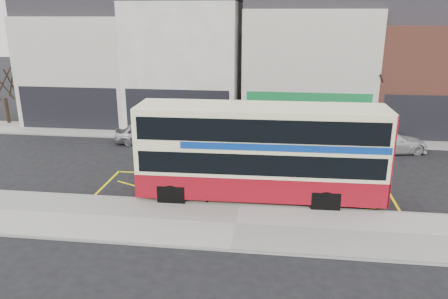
# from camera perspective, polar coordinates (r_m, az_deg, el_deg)

# --- Properties ---
(ground) EXTENTS (120.00, 120.00, 0.00)m
(ground) POSITION_cam_1_polar(r_m,az_deg,el_deg) (20.13, 2.23, -6.99)
(ground) COLOR black
(ground) RESTS_ON ground
(pavement) EXTENTS (40.00, 4.00, 0.15)m
(pavement) POSITION_cam_1_polar(r_m,az_deg,el_deg) (18.04, 1.56, -9.81)
(pavement) COLOR #A8A5A0
(pavement) RESTS_ON ground
(kerb) EXTENTS (40.00, 0.15, 0.15)m
(kerb) POSITION_cam_1_polar(r_m,az_deg,el_deg) (19.76, 2.13, -7.24)
(kerb) COLOR gray
(kerb) RESTS_ON ground
(far_pavement) EXTENTS (50.00, 3.00, 0.15)m
(far_pavement) POSITION_cam_1_polar(r_m,az_deg,el_deg) (30.42, 4.09, 1.78)
(far_pavement) COLOR #A8A5A0
(far_pavement) RESTS_ON ground
(road_markings) EXTENTS (14.00, 3.40, 0.01)m
(road_markings) POSITION_cam_1_polar(r_m,az_deg,el_deg) (21.58, 2.61, -5.21)
(road_markings) COLOR yellow
(road_markings) RESTS_ON ground
(terrace_far_left) EXTENTS (8.00, 8.01, 10.80)m
(terrace_far_left) POSITION_cam_1_polar(r_m,az_deg,el_deg) (36.63, -17.36, 11.32)
(terrace_far_left) COLOR beige
(terrace_far_left) RESTS_ON ground
(terrace_left) EXTENTS (8.00, 8.01, 11.80)m
(terrace_left) POSITION_cam_1_polar(r_m,az_deg,el_deg) (34.09, -4.79, 12.46)
(terrace_left) COLOR white
(terrace_left) RESTS_ON ground
(terrace_green_shop) EXTENTS (9.00, 8.01, 11.30)m
(terrace_green_shop) POSITION_cam_1_polar(r_m,az_deg,el_deg) (33.43, 10.82, 11.69)
(terrace_green_shop) COLOR beige
(terrace_green_shop) RESTS_ON ground
(terrace_right) EXTENTS (9.00, 8.01, 10.30)m
(terrace_right) POSITION_cam_1_polar(r_m,az_deg,el_deg) (35.18, 25.78, 9.74)
(terrace_right) COLOR #9C503E
(terrace_right) RESTS_ON ground
(double_decker_bus) EXTENTS (11.12, 2.80, 4.42)m
(double_decker_bus) POSITION_cam_1_polar(r_m,az_deg,el_deg) (19.79, 4.86, -0.25)
(double_decker_bus) COLOR #FFFAC2
(double_decker_bus) RESTS_ON ground
(bus_stop_post) EXTENTS (0.77, 0.14, 3.07)m
(bus_stop_post) POSITION_cam_1_polar(r_m,az_deg,el_deg) (19.18, -2.09, -1.84)
(bus_stop_post) COLOR black
(bus_stop_post) RESTS_ON pavement
(car_silver) EXTENTS (4.10, 2.38, 1.31)m
(car_silver) POSITION_cam_1_polar(r_m,az_deg,el_deg) (29.34, -10.30, 2.11)
(car_silver) COLOR #ABABB0
(car_silver) RESTS_ON ground
(car_grey) EXTENTS (4.80, 2.45, 1.51)m
(car_grey) POSITION_cam_1_polar(r_m,az_deg,el_deg) (27.83, 5.07, 1.69)
(car_grey) COLOR #393A40
(car_grey) RESTS_ON ground
(car_white) EXTENTS (5.06, 2.94, 1.38)m
(car_white) POSITION_cam_1_polar(r_m,az_deg,el_deg) (28.75, 20.64, 0.98)
(car_white) COLOR silver
(car_white) RESTS_ON ground
(street_tree_left) EXTENTS (2.57, 2.57, 5.55)m
(street_tree_left) POSITION_cam_1_polar(r_m,az_deg,el_deg) (36.94, -27.02, 8.62)
(street_tree_left) COLOR black
(street_tree_left) RESTS_ON ground
(street_tree_right) EXTENTS (2.67, 2.67, 5.76)m
(street_tree_right) POSITION_cam_1_polar(r_m,az_deg,el_deg) (31.09, 19.70, 8.41)
(street_tree_right) COLOR black
(street_tree_right) RESTS_ON ground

